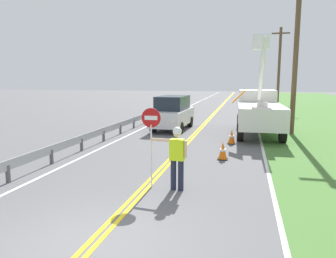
{
  "coord_description": "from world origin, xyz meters",
  "views": [
    {
      "loc": [
        2.77,
        -5.24,
        3.14
      ],
      "look_at": [
        -0.16,
        6.94,
        1.2
      ],
      "focal_mm": 34.58,
      "sensor_mm": 36.0,
      "label": 1
    }
  ],
  "objects": [
    {
      "name": "edge_line_right",
      "position": [
        3.6,
        20.0,
        0.01
      ],
      "size": [
        0.12,
        110.0,
        0.01
      ],
      "primitive_type": "cube",
      "color": "silver",
      "rests_on": "ground"
    },
    {
      "name": "traffic_cone_mid",
      "position": [
        2.17,
        10.59,
        0.34
      ],
      "size": [
        0.4,
        0.4,
        0.7
      ],
      "color": "orange",
      "rests_on": "ground"
    },
    {
      "name": "utility_pole_near",
      "position": [
        5.39,
        14.32,
        4.49
      ],
      "size": [
        1.8,
        0.28,
        8.62
      ],
      "color": "brown",
      "rests_on": "ground"
    },
    {
      "name": "traffic_cone_lead",
      "position": [
        1.97,
        7.34,
        0.34
      ],
      "size": [
        0.4,
        0.4,
        0.7
      ],
      "color": "orange",
      "rests_on": "ground"
    },
    {
      "name": "ground_plane",
      "position": [
        0.0,
        0.0,
        0.0
      ],
      "size": [
        160.0,
        160.0,
        0.0
      ],
      "primitive_type": "plane",
      "color": "#5B5B5E"
    },
    {
      "name": "stop_sign_paddle",
      "position": [
        0.17,
        3.51,
        1.71
      ],
      "size": [
        0.56,
        0.04,
        2.33
      ],
      "color": "silver",
      "rests_on": "ground"
    },
    {
      "name": "centerline_yellow_right",
      "position": [
        0.09,
        20.0,
        0.01
      ],
      "size": [
        0.11,
        110.0,
        0.01
      ],
      "primitive_type": "cube",
      "color": "yellow",
      "rests_on": "ground"
    },
    {
      "name": "edge_line_left",
      "position": [
        -3.6,
        20.0,
        0.01
      ],
      "size": [
        0.12,
        110.0,
        0.01
      ],
      "primitive_type": "cube",
      "color": "silver",
      "rests_on": "ground"
    },
    {
      "name": "flagger_worker",
      "position": [
        0.94,
        3.44,
        1.05
      ],
      "size": [
        1.08,
        0.27,
        1.83
      ],
      "color": "#1E2338",
      "rests_on": "ground"
    },
    {
      "name": "guardrail_left_shoulder",
      "position": [
        -4.2,
        15.44,
        0.52
      ],
      "size": [
        0.1,
        32.0,
        0.71
      ],
      "color": "#9EA0A3",
      "rests_on": "ground"
    },
    {
      "name": "oncoming_suv_nearest",
      "position": [
        -1.65,
        14.4,
        1.06
      ],
      "size": [
        2.04,
        4.66,
        2.1
      ],
      "color": "silver",
      "rests_on": "ground"
    },
    {
      "name": "utility_pole_mid",
      "position": [
        6.05,
        30.96,
        4.39
      ],
      "size": [
        1.8,
        0.28,
        8.42
      ],
      "color": "brown",
      "rests_on": "ground"
    },
    {
      "name": "utility_bucket_truck",
      "position": [
        3.52,
        14.0,
        1.42
      ],
      "size": [
        2.67,
        6.87,
        5.6
      ],
      "color": "white",
      "rests_on": "ground"
    },
    {
      "name": "centerline_yellow_left",
      "position": [
        -0.09,
        20.0,
        0.01
      ],
      "size": [
        0.11,
        110.0,
        0.01
      ],
      "primitive_type": "cube",
      "color": "yellow",
      "rests_on": "ground"
    }
  ]
}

